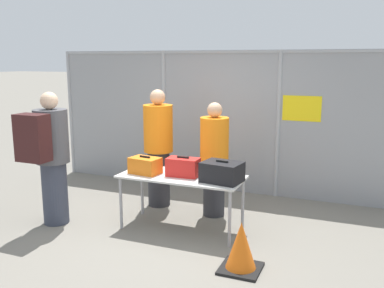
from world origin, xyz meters
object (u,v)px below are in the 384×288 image
(security_worker_near, at_px, (214,158))
(suitcase_orange, at_px, (145,165))
(utility_trailer, at_px, (276,151))
(traffic_cone, at_px, (241,248))
(suitcase_red, at_px, (183,167))
(inspection_table, at_px, (182,180))
(security_worker_far, at_px, (158,147))
(suitcase_black, at_px, (222,172))
(traveler_hooded, at_px, (49,153))

(security_worker_near, bearing_deg, suitcase_orange, 30.72)
(utility_trailer, distance_m, traffic_cone, 4.27)
(suitcase_red, xyz_separation_m, security_worker_near, (0.20, 0.67, -0.01))
(suitcase_orange, bearing_deg, traffic_cone, -25.39)
(suitcase_orange, xyz_separation_m, utility_trailer, (1.07, 3.50, -0.41))
(inspection_table, bearing_deg, security_worker_far, 133.34)
(suitcase_orange, xyz_separation_m, security_worker_near, (0.72, 0.74, 0.01))
(security_worker_near, bearing_deg, security_worker_far, -20.76)
(suitcase_black, bearing_deg, suitcase_red, 173.92)
(security_worker_near, bearing_deg, utility_trailer, -112.27)
(suitcase_black, height_order, traveler_hooded, traveler_hooded)
(inspection_table, distance_m, traveler_hooded, 1.82)
(suitcase_black, distance_m, traffic_cone, 1.07)
(utility_trailer, height_order, traffic_cone, utility_trailer)
(traveler_hooded, bearing_deg, suitcase_red, 24.77)
(suitcase_red, distance_m, traveler_hooded, 1.82)
(utility_trailer, bearing_deg, suitcase_red, -99.03)
(inspection_table, bearing_deg, utility_trailer, 80.58)
(inspection_table, xyz_separation_m, traffic_cone, (1.05, -0.81, -0.43))
(traveler_hooded, distance_m, security_worker_near, 2.28)
(suitcase_orange, distance_m, security_worker_near, 1.04)
(suitcase_black, distance_m, security_worker_far, 1.54)
(utility_trailer, bearing_deg, traveler_hooded, -120.08)
(traveler_hooded, distance_m, utility_trailer, 4.59)
(inspection_table, relative_size, suitcase_red, 3.84)
(suitcase_orange, height_order, suitcase_black, suitcase_black)
(security_worker_far, height_order, utility_trailer, security_worker_far)
(suitcase_orange, relative_size, security_worker_far, 0.24)
(inspection_table, bearing_deg, suitcase_black, -6.24)
(traveler_hooded, distance_m, security_worker_far, 1.62)
(suitcase_black, relative_size, traffic_cone, 0.96)
(suitcase_red, bearing_deg, suitcase_orange, -172.32)
(traveler_hooded, height_order, security_worker_far, traveler_hooded)
(traveler_hooded, xyz_separation_m, security_worker_near, (1.94, 1.19, -0.15))
(suitcase_red, bearing_deg, traffic_cone, -38.15)
(suitcase_orange, height_order, utility_trailer, suitcase_orange)
(inspection_table, relative_size, traffic_cone, 3.00)
(suitcase_orange, relative_size, security_worker_near, 0.26)
(security_worker_far, bearing_deg, suitcase_black, 146.35)
(suitcase_orange, xyz_separation_m, traffic_cone, (1.55, -0.74, -0.60))
(traveler_hooded, height_order, traffic_cone, traveler_hooded)
(suitcase_red, height_order, security_worker_far, security_worker_far)
(suitcase_red, distance_m, utility_trailer, 3.50)
(suitcase_black, height_order, security_worker_near, security_worker_near)
(inspection_table, distance_m, security_worker_far, 1.08)
(traveler_hooded, xyz_separation_m, utility_trailer, (2.29, 3.94, -0.57))
(suitcase_red, relative_size, security_worker_far, 0.24)
(traffic_cone, bearing_deg, inspection_table, 142.34)
(suitcase_orange, height_order, traveler_hooded, traveler_hooded)
(inspection_table, distance_m, traffic_cone, 1.39)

